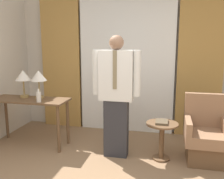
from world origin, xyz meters
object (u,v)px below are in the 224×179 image
Objects in this scene: desk at (30,107)px; table_lamp_left at (23,77)px; armchair at (206,138)px; side_table at (162,135)px; table_lamp_right at (39,77)px; person at (116,93)px; book at (162,122)px; bottle_near_edge at (39,97)px.

table_lamp_left is at bearing 146.28° from desk.
table_lamp_left is 3.01m from armchair.
table_lamp_left is 2.42m from side_table.
person reaches higher than table_lamp_right.
person is (1.33, -0.17, -0.16)m from table_lamp_right.
table_lamp_left is 1.63m from person.
person is at bearing -3.13° from desk.
desk is 2.78m from armchair.
book is at bearing -3.63° from table_lamp_left.
armchair is (2.91, -0.06, -0.79)m from table_lamp_left.
table_lamp_left is 0.54m from bottle_near_edge.
table_lamp_right is 0.38m from bottle_near_edge.
table_lamp_left reaches higher than bottle_near_edge.
table_lamp_right is 0.26× the size of person.
table_lamp_right is 2.74m from armchair.
desk is at bearing 149.91° from bottle_near_edge.
person is at bearing -177.43° from book.
side_table is at bearing -3.89° from table_lamp_left.
bottle_near_edge is at bearing -30.09° from desk.
table_lamp_left reaches higher than armchair.
side_table is at bearing 2.72° from bottle_near_edge.
book is (1.88, 0.10, -0.30)m from bottle_near_edge.
armchair is at bearing 9.14° from side_table.
armchair is 0.67m from book.
desk is at bearing -33.72° from table_lamp_left.
book is at bearing 2.57° from person.
book is (-0.01, 0.01, 0.19)m from side_table.
desk is 6.30× the size of bottle_near_edge.
bottle_near_edge is (0.40, -0.25, -0.27)m from table_lamp_left.
table_lamp_left is 1.00× the size of table_lamp_right.
desk is 2.80× the size of table_lamp_left.
table_lamp_left is at bearing 180.00° from table_lamp_right.
table_lamp_right is 2.25× the size of bottle_near_edge.
side_table is 2.22× the size of book.
table_lamp_right is at bearing 116.05° from bottle_near_edge.
person is at bearing -174.76° from armchair.
person is (1.21, 0.07, 0.10)m from bottle_near_edge.
person reaches higher than side_table.
book is at bearing -4.14° from table_lamp_right.
table_lamp_right is at bearing 0.00° from table_lamp_left.
bottle_near_edge is at bearing -31.40° from table_lamp_left.
armchair is at bearing 8.06° from book.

